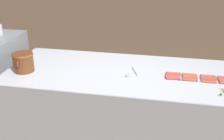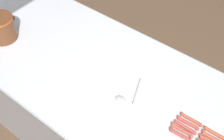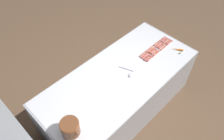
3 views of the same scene
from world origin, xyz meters
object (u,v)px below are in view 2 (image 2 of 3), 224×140
(hot_dog_3, at_px, (180,135))
(hot_dog_14, at_px, (213,138))
(hot_dog_19, at_px, (191,120))
(hot_dog_7, at_px, (182,130))
(hot_dog_18, at_px, (216,134))
(bean_pot, at_px, (1,27))
(serving_spoon, at_px, (126,96))
(hot_dog_15, at_px, (188,123))
(hot_dog_11, at_px, (185,127))

(hot_dog_3, relative_size, hot_dog_14, 1.00)
(hot_dog_19, bearing_deg, hot_dog_7, 174.32)
(hot_dog_7, relative_size, hot_dog_18, 1.00)
(hot_dog_3, distance_m, bean_pot, 1.53)
(hot_dog_14, height_order, bean_pot, bean_pot)
(hot_dog_14, bearing_deg, serving_spoon, 96.45)
(hot_dog_3, height_order, hot_dog_7, same)
(hot_dog_18, distance_m, serving_spoon, 0.59)
(hot_dog_3, distance_m, hot_dog_14, 0.19)
(hot_dog_15, relative_size, bean_pot, 0.56)
(hot_dog_14, bearing_deg, hot_dog_15, 90.53)
(hot_dog_18, relative_size, hot_dog_19, 1.00)
(hot_dog_19, height_order, bean_pot, bean_pot)
(serving_spoon, bearing_deg, hot_dog_11, -86.15)
(hot_dog_15, distance_m, serving_spoon, 0.42)
(hot_dog_7, xyz_separation_m, hot_dog_14, (0.07, -0.17, 0.00))
(hot_dog_3, bearing_deg, hot_dog_19, -0.54)
(hot_dog_11, xyz_separation_m, hot_dog_15, (0.04, 0.00, 0.00))
(hot_dog_7, relative_size, hot_dog_11, 1.00)
(hot_dog_19, bearing_deg, hot_dog_15, 171.54)
(hot_dog_3, bearing_deg, bean_pot, 93.03)
(hot_dog_7, height_order, bean_pot, bean_pot)
(bean_pot, bearing_deg, hot_dog_7, -85.65)
(hot_dog_3, distance_m, serving_spoon, 0.42)
(hot_dog_15, distance_m, hot_dog_18, 0.17)
(hot_dog_11, bearing_deg, hot_dog_18, -66.62)
(hot_dog_11, bearing_deg, bean_pot, 95.44)
(hot_dog_11, height_order, bean_pot, bean_pot)
(hot_dog_18, height_order, serving_spoon, hot_dog_18)
(hot_dog_3, height_order, bean_pot, bean_pot)
(hot_dog_11, xyz_separation_m, hot_dog_18, (0.07, -0.16, 0.00))
(hot_dog_19, bearing_deg, hot_dog_14, -101.51)
(hot_dog_15, relative_size, hot_dog_19, 1.00)
(hot_dog_7, relative_size, bean_pot, 0.56)
(hot_dog_18, height_order, hot_dog_19, same)
(hot_dog_11, relative_size, serving_spoon, 0.58)
(hot_dog_14, bearing_deg, hot_dog_19, 78.49)
(hot_dog_14, height_order, hot_dog_19, same)
(hot_dog_11, distance_m, hot_dog_14, 0.17)
(hot_dog_14, xyz_separation_m, hot_dog_15, (-0.00, 0.17, 0.00))
(serving_spoon, bearing_deg, hot_dog_14, -83.55)
(hot_dog_7, height_order, hot_dog_19, same)
(bean_pot, relative_size, serving_spoon, 1.02)
(hot_dog_18, xyz_separation_m, bean_pot, (-0.22, 1.69, 0.10))
(hot_dog_3, height_order, hot_dog_14, same)
(hot_dog_3, relative_size, hot_dog_11, 1.00)
(hot_dog_15, bearing_deg, hot_dog_7, 175.78)
(hot_dog_18, xyz_separation_m, serving_spoon, (-0.10, 0.58, -0.00))
(bean_pot, bearing_deg, hot_dog_14, -83.82)
(hot_dog_7, bearing_deg, hot_dog_3, -165.91)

